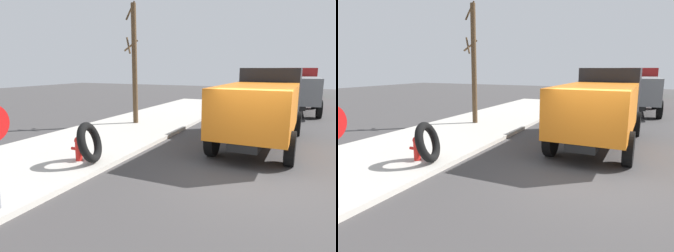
{
  "view_description": "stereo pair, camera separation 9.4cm",
  "coord_description": "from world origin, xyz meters",
  "views": [
    {
      "loc": [
        -7.86,
        -1.15,
        3.01
      ],
      "look_at": [
        0.22,
        2.53,
        1.25
      ],
      "focal_mm": 31.52,
      "sensor_mm": 36.0,
      "label": 1
    },
    {
      "loc": [
        -7.82,
        -1.24,
        3.01
      ],
      "look_at": [
        0.22,
        2.53,
        1.25
      ],
      "focal_mm": 31.52,
      "sensor_mm": 36.0,
      "label": 2
    }
  ],
  "objects": [
    {
      "name": "dump_truck_green",
      "position": [
        26.8,
        -0.84,
        1.61
      ],
      "size": [
        7.07,
        2.96,
        3.0
      ],
      "color": "#237033",
      "rests_on": "ground"
    },
    {
      "name": "ground_plane",
      "position": [
        0.0,
        0.0,
        0.0
      ],
      "size": [
        80.0,
        80.0,
        0.0
      ],
      "primitive_type": "plane",
      "color": "#423F3F"
    },
    {
      "name": "dump_truck_orange",
      "position": [
        4.26,
        0.26,
        1.61
      ],
      "size": [
        7.05,
        2.92,
        3.0
      ],
      "color": "orange",
      "rests_on": "ground"
    },
    {
      "name": "loose_tire",
      "position": [
        -0.98,
        4.58,
        0.79
      ],
      "size": [
        1.38,
        0.92,
        1.29
      ],
      "primitive_type": "torus",
      "rotation": [
        1.29,
        0.0,
        0.28
      ],
      "color": "black",
      "rests_on": "sidewalk_curb"
    },
    {
      "name": "sidewalk_curb",
      "position": [
        0.0,
        6.5,
        0.07
      ],
      "size": [
        36.0,
        5.0,
        0.15
      ],
      "primitive_type": "cube",
      "color": "#BCB7AD",
      "rests_on": "ground"
    },
    {
      "name": "dump_truck_gray",
      "position": [
        14.43,
        -0.81,
        1.61
      ],
      "size": [
        7.08,
        3.0,
        3.0
      ],
      "color": "slate",
      "rests_on": "ground"
    },
    {
      "name": "bare_tree",
      "position": [
        5.42,
        6.8,
        3.23
      ],
      "size": [
        1.03,
        0.69,
        6.15
      ],
      "color": "#4C3823",
      "rests_on": "sidewalk_curb"
    },
    {
      "name": "fire_hydrant",
      "position": [
        -0.94,
        5.06,
        0.56
      ],
      "size": [
        0.24,
        0.55,
        0.77
      ],
      "color": "red",
      "rests_on": "sidewalk_curb"
    }
  ]
}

